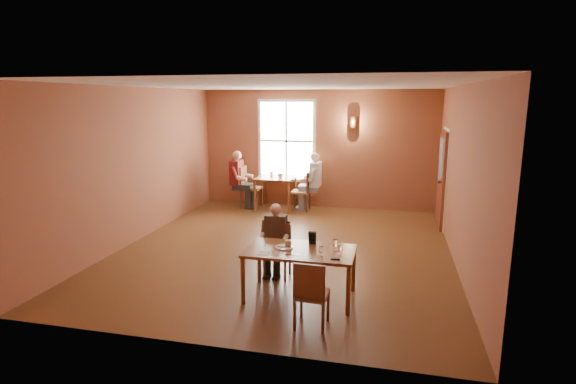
% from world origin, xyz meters
% --- Properties ---
extents(ground, '(6.00, 7.00, 0.01)m').
position_xyz_m(ground, '(0.00, 0.00, 0.00)').
color(ground, brown).
rests_on(ground, ground).
extents(wall_back, '(6.00, 0.04, 3.00)m').
position_xyz_m(wall_back, '(0.00, 3.50, 1.50)').
color(wall_back, brown).
rests_on(wall_back, ground).
extents(wall_front, '(6.00, 0.04, 3.00)m').
position_xyz_m(wall_front, '(0.00, -3.50, 1.50)').
color(wall_front, brown).
rests_on(wall_front, ground).
extents(wall_left, '(0.04, 7.00, 3.00)m').
position_xyz_m(wall_left, '(-3.00, 0.00, 1.50)').
color(wall_left, brown).
rests_on(wall_left, ground).
extents(wall_right, '(0.04, 7.00, 3.00)m').
position_xyz_m(wall_right, '(3.00, 0.00, 1.50)').
color(wall_right, brown).
rests_on(wall_right, ground).
extents(ceiling, '(6.00, 7.00, 0.04)m').
position_xyz_m(ceiling, '(0.00, 0.00, 3.00)').
color(ceiling, white).
rests_on(ceiling, wall_back).
extents(window, '(1.36, 0.10, 1.96)m').
position_xyz_m(window, '(-0.80, 3.45, 1.70)').
color(window, white).
rests_on(window, wall_back).
extents(door, '(0.12, 1.04, 2.10)m').
position_xyz_m(door, '(2.94, 2.30, 1.05)').
color(door, maroon).
rests_on(door, ground).
extents(wall_sconce, '(0.16, 0.16, 0.28)m').
position_xyz_m(wall_sconce, '(0.90, 3.40, 2.20)').
color(wall_sconce, brown).
rests_on(wall_sconce, wall_back).
extents(main_table, '(1.51, 0.85, 0.71)m').
position_xyz_m(main_table, '(0.69, -2.01, 0.35)').
color(main_table, brown).
rests_on(main_table, ground).
extents(chair_diner_main, '(0.37, 0.37, 0.83)m').
position_xyz_m(chair_diner_main, '(0.19, -1.36, 0.42)').
color(chair_diner_main, '#43230E').
rests_on(chair_diner_main, ground).
extents(diner_main, '(0.44, 0.44, 1.10)m').
position_xyz_m(diner_main, '(0.19, -1.39, 0.55)').
color(diner_main, '#422C20').
rests_on(diner_main, ground).
extents(chair_empty, '(0.40, 0.40, 0.87)m').
position_xyz_m(chair_empty, '(0.99, -2.77, 0.43)').
color(chair_empty, '#4D2917').
rests_on(chair_empty, ground).
extents(plate_food, '(0.29, 0.29, 0.03)m').
position_xyz_m(plate_food, '(0.45, -1.98, 0.72)').
color(plate_food, white).
rests_on(plate_food, main_table).
extents(sandwich, '(0.10, 0.10, 0.09)m').
position_xyz_m(sandwich, '(0.50, -1.95, 0.75)').
color(sandwich, tan).
rests_on(sandwich, main_table).
extents(goblet_a, '(0.09, 0.09, 0.18)m').
position_xyz_m(goblet_a, '(1.17, -1.94, 0.80)').
color(goblet_a, white).
rests_on(goblet_a, main_table).
extents(goblet_b, '(0.07, 0.07, 0.16)m').
position_xyz_m(goblet_b, '(1.26, -2.14, 0.79)').
color(goblet_b, white).
rests_on(goblet_b, main_table).
extents(goblet_c, '(0.06, 0.06, 0.16)m').
position_xyz_m(goblet_c, '(1.02, -2.22, 0.79)').
color(goblet_c, white).
rests_on(goblet_c, main_table).
extents(menu_stand, '(0.11, 0.06, 0.18)m').
position_xyz_m(menu_stand, '(0.81, -1.71, 0.80)').
color(menu_stand, black).
rests_on(menu_stand, main_table).
extents(knife, '(0.18, 0.05, 0.00)m').
position_xyz_m(knife, '(0.62, -2.22, 0.71)').
color(knife, silver).
rests_on(knife, main_table).
extents(napkin, '(0.16, 0.16, 0.01)m').
position_xyz_m(napkin, '(0.24, -2.26, 0.71)').
color(napkin, white).
rests_on(napkin, main_table).
extents(sunglasses, '(0.12, 0.05, 0.01)m').
position_xyz_m(sunglasses, '(1.21, -2.28, 0.72)').
color(sunglasses, black).
rests_on(sunglasses, main_table).
extents(second_table, '(0.94, 0.94, 0.83)m').
position_xyz_m(second_table, '(-0.98, 3.00, 0.41)').
color(second_table, brown).
rests_on(second_table, ground).
extents(chair_diner_white, '(0.44, 0.44, 0.99)m').
position_xyz_m(chair_diner_white, '(-0.33, 3.00, 0.50)').
color(chair_diner_white, brown).
rests_on(chair_diner_white, ground).
extents(diner_white, '(0.57, 0.57, 1.42)m').
position_xyz_m(diner_white, '(-0.30, 3.00, 0.71)').
color(diner_white, white).
rests_on(diner_white, ground).
extents(chair_diner_maroon, '(0.47, 0.47, 1.07)m').
position_xyz_m(chair_diner_maroon, '(-1.63, 3.00, 0.53)').
color(chair_diner_maroon, brown).
rests_on(chair_diner_maroon, ground).
extents(diner_maroon, '(0.57, 0.57, 1.43)m').
position_xyz_m(diner_maroon, '(-1.66, 3.00, 0.71)').
color(diner_maroon, '#57131A').
rests_on(diner_maroon, ground).
extents(cup_a, '(0.15, 0.15, 0.10)m').
position_xyz_m(cup_a, '(-0.83, 2.92, 0.88)').
color(cup_a, white).
rests_on(cup_a, second_table).
extents(cup_b, '(0.11, 0.11, 0.10)m').
position_xyz_m(cup_b, '(-1.12, 3.16, 0.87)').
color(cup_b, silver).
rests_on(cup_b, second_table).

